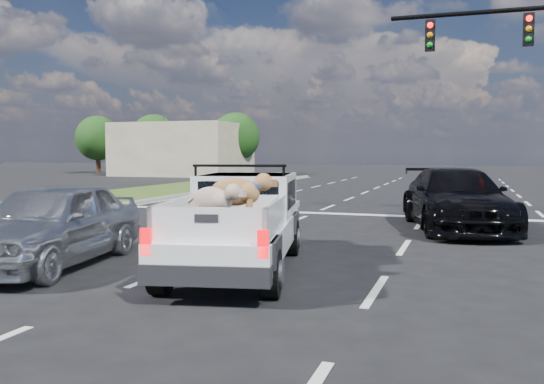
# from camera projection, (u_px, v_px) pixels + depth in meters

# --- Properties ---
(ground) EXTENTS (160.00, 160.00, 0.00)m
(ground) POSITION_uv_depth(u_px,v_px,m) (262.00, 282.00, 8.86)
(ground) COLOR black
(ground) RESTS_ON ground
(road_markings) EXTENTS (17.75, 60.00, 0.01)m
(road_markings) POSITION_uv_depth(u_px,v_px,m) (346.00, 228.00, 15.06)
(road_markings) COLOR silver
(road_markings) RESTS_ON ground
(curb_left) EXTENTS (0.15, 60.00, 0.14)m
(curb_left) POSITION_uv_depth(u_px,v_px,m) (47.00, 216.00, 17.41)
(curb_left) COLOR #A3A095
(curb_left) RESTS_ON ground
(building_left) EXTENTS (10.00, 8.00, 4.40)m
(building_left) POSITION_uv_depth(u_px,v_px,m) (183.00, 150.00, 49.11)
(building_left) COLOR beige
(building_left) RESTS_ON ground
(tree_far_a) EXTENTS (4.20, 4.20, 5.40)m
(tree_far_a) POSITION_uv_depth(u_px,v_px,m) (98.00, 138.00, 54.12)
(tree_far_a) COLOR #332114
(tree_far_a) RESTS_ON ground
(tree_far_b) EXTENTS (4.20, 4.20, 5.40)m
(tree_far_b) POSITION_uv_depth(u_px,v_px,m) (154.00, 138.00, 52.20)
(tree_far_b) COLOR #332114
(tree_far_b) RESTS_ON ground
(tree_far_c) EXTENTS (4.20, 4.20, 5.40)m
(tree_far_c) POSITION_uv_depth(u_px,v_px,m) (236.00, 137.00, 49.65)
(tree_far_c) COLOR #332114
(tree_far_c) RESTS_ON ground
(pickup_truck) EXTENTS (2.65, 5.03, 1.79)m
(pickup_truck) POSITION_uv_depth(u_px,v_px,m) (239.00, 220.00, 9.81)
(pickup_truck) COLOR black
(pickup_truck) RESTS_ON ground
(silver_sedan) EXTENTS (2.40, 4.61, 1.50)m
(silver_sedan) POSITION_uv_depth(u_px,v_px,m) (52.00, 223.00, 10.12)
(silver_sedan) COLOR #BABDC2
(silver_sedan) RESTS_ON ground
(black_coupe) EXTENTS (3.42, 5.81, 1.58)m
(black_coupe) POSITION_uv_depth(u_px,v_px,m) (456.00, 199.00, 14.85)
(black_coupe) COLOR black
(black_coupe) RESTS_ON ground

